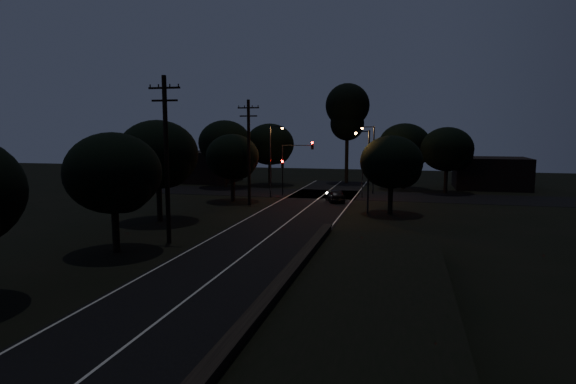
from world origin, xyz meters
The scene contains 23 objects.
ground centered at (0.00, 0.00, 0.00)m, with size 160.00×160.00×0.00m, color black.
road_surface centered at (0.00, 31.12, 0.01)m, with size 60.00×70.00×0.03m.
retaining_wall centered at (7.74, 3.00, 0.62)m, with size 6.93×26.00×1.60m.
utility_pole_mid centered at (-6.00, 15.00, 5.74)m, with size 2.20×0.30×11.00m.
utility_pole_far centered at (-6.00, 32.00, 5.48)m, with size 2.20×0.30×10.50m.
tree_left_b centered at (-7.79, 11.88, 4.79)m, with size 5.81×5.81×7.39m.
tree_left_c centered at (-10.27, 21.87, 5.39)m, with size 6.60×6.60×8.34m.
tree_left_d centered at (-8.30, 33.89, 4.61)m, with size 5.61×5.61×7.12m.
tree_far_nw centered at (-8.76, 49.87, 5.47)m, with size 6.66×6.66×8.44m.
tree_far_w centered at (-13.76, 45.86, 5.74)m, with size 6.92×6.92×8.82m.
tree_far_ne centered at (9.24, 49.87, 5.44)m, with size 6.65×6.65×8.41m.
tree_far_e centered at (14.22, 46.87, 5.12)m, with size 6.23×6.23×7.90m.
tree_right_a centered at (8.20, 29.89, 4.57)m, with size 5.55×5.55×7.05m.
tall_pine centered at (1.00, 55.00, 10.15)m, with size 6.20×6.20×14.08m.
building_left centered at (-20.00, 52.00, 2.20)m, with size 10.00×8.00×4.40m, color black.
building_right centered at (20.00, 53.00, 2.00)m, with size 9.00×7.00×4.00m, color black.
signal_left centered at (-4.60, 39.99, 2.84)m, with size 0.28×0.35×4.10m.
signal_right centered at (4.60, 39.99, 2.84)m, with size 0.28×0.35×4.10m.
signal_mast centered at (-2.91, 39.99, 4.34)m, with size 3.70×0.35×6.25m.
streetlight_a centered at (-5.31, 38.00, 4.64)m, with size 1.66×0.26×8.00m.
streetlight_b centered at (5.31, 44.00, 4.64)m, with size 1.66×0.26×8.00m.
streetlight_c centered at (5.83, 30.00, 4.35)m, with size 1.46×0.26×7.50m.
car centered at (2.13, 36.33, 0.67)m, with size 1.58×3.92×1.34m, color black.
Camera 1 is at (9.30, -13.72, 7.47)m, focal length 30.00 mm.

